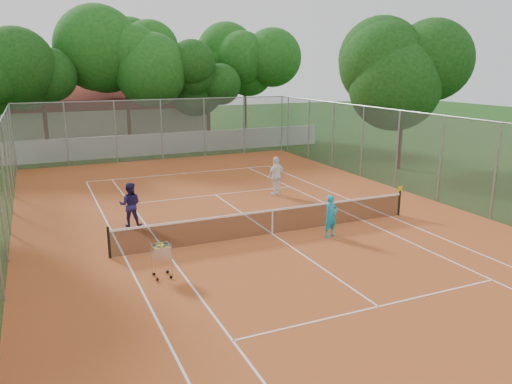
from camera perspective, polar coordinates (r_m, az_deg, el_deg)
name	(u,v)px	position (r m, az deg, el deg)	size (l,w,h in m)	color
ground	(272,234)	(18.83, 1.87, -4.86)	(120.00, 120.00, 0.00)	#153A10
court_pad	(272,234)	(18.83, 1.87, -4.84)	(18.00, 34.00, 0.02)	#B15222
court_lines	(272,234)	(18.83, 1.87, -4.80)	(10.98, 23.78, 0.01)	white
tennis_net	(272,221)	(18.67, 1.88, -3.39)	(11.88, 0.10, 0.98)	black
perimeter_fence	(273,183)	(18.28, 1.92, 1.07)	(18.00, 34.00, 4.00)	slate
boundary_wall	(156,144)	(36.26, -11.39, 5.38)	(26.00, 0.30, 1.50)	silver
clubhouse	(105,113)	(45.54, -16.83, 8.65)	(16.40, 9.00, 4.40)	beige
tropical_trees	(144,82)	(38.80, -12.72, 12.18)	(29.00, 19.00, 10.00)	#0D350D
player_near	(331,216)	(18.49, 8.55, -2.76)	(0.58, 0.38, 1.58)	#1797C3
player_far_left	(130,205)	(20.08, -14.19, -1.40)	(0.85, 0.66, 1.75)	#231B53
player_far_right	(276,176)	(24.20, 2.35, 1.84)	(1.11, 0.46, 1.90)	white
ball_hopper	(162,260)	(15.16, -10.74, -7.64)	(0.54, 0.54, 1.12)	silver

